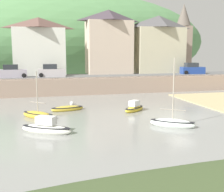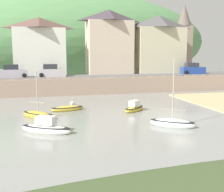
{
  "view_description": "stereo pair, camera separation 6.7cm",
  "coord_description": "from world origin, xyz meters",
  "px_view_note": "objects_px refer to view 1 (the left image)",
  "views": [
    {
      "loc": [
        -12.85,
        -23.54,
        6.02
      ],
      "look_at": [
        -6.19,
        2.31,
        1.9
      ],
      "focal_mm": 44.62,
      "sensor_mm": 36.0,
      "label": 1
    },
    {
      "loc": [
        -12.78,
        -23.55,
        6.02
      ],
      "look_at": [
        -6.19,
        2.31,
        1.9
      ],
      "focal_mm": 44.62,
      "sensor_mm": 36.0,
      "label": 2
    }
  ],
  "objects_px": {
    "church_with_spire": "(183,37)",
    "dinghy_open_wooden": "(172,123)",
    "sailboat_tall_mast": "(46,128)",
    "parked_car_near_slipway": "(12,72)",
    "mooring_buoy": "(72,103)",
    "parked_car_by_wall": "(52,71)",
    "waterfront_building_right": "(158,44)",
    "rowboat_small_beached": "(134,108)",
    "waterfront_building_left": "(39,46)",
    "sailboat_far_left": "(67,109)",
    "fishing_boat_green": "(38,115)",
    "parked_car_end_of_row": "(192,69)",
    "waterfront_building_centre": "(109,42)"
  },
  "relations": [
    {
      "from": "waterfront_building_right",
      "to": "sailboat_far_left",
      "type": "xyz_separation_m",
      "value": [
        -18.83,
        -19.53,
        -7.5
      ]
    },
    {
      "from": "mooring_buoy",
      "to": "sailboat_tall_mast",
      "type": "bearing_deg",
      "value": -105.95
    },
    {
      "from": "waterfront_building_right",
      "to": "rowboat_small_beached",
      "type": "xyz_separation_m",
      "value": [
        -12.04,
        -21.54,
        -7.4
      ]
    },
    {
      "from": "waterfront_building_centre",
      "to": "parked_car_by_wall",
      "type": "xyz_separation_m",
      "value": [
        -10.27,
        -4.5,
        -4.84
      ]
    },
    {
      "from": "fishing_boat_green",
      "to": "parked_car_near_slipway",
      "type": "xyz_separation_m",
      "value": [
        -3.72,
        17.71,
        2.94
      ]
    },
    {
      "from": "church_with_spire",
      "to": "parked_car_near_slipway",
      "type": "distance_m",
      "value": 34.37
    },
    {
      "from": "waterfront_building_centre",
      "to": "parked_car_end_of_row",
      "type": "distance_m",
      "value": 15.58
    },
    {
      "from": "waterfront_building_centre",
      "to": "waterfront_building_right",
      "type": "relative_size",
      "value": 1.07
    },
    {
      "from": "waterfront_building_left",
      "to": "fishing_boat_green",
      "type": "bearing_deg",
      "value": -90.99
    },
    {
      "from": "fishing_boat_green",
      "to": "parked_car_end_of_row",
      "type": "bearing_deg",
      "value": 77.91
    },
    {
      "from": "parked_car_end_of_row",
      "to": "mooring_buoy",
      "type": "bearing_deg",
      "value": -146.03
    },
    {
      "from": "fishing_boat_green",
      "to": "mooring_buoy",
      "type": "height_order",
      "value": "fishing_boat_green"
    },
    {
      "from": "waterfront_building_right",
      "to": "parked_car_end_of_row",
      "type": "xyz_separation_m",
      "value": [
        4.6,
        -4.5,
        -4.5
      ]
    },
    {
      "from": "waterfront_building_left",
      "to": "fishing_boat_green",
      "type": "relative_size",
      "value": 2.08
    },
    {
      "from": "dinghy_open_wooden",
      "to": "mooring_buoy",
      "type": "xyz_separation_m",
      "value": [
        -6.95,
        12.02,
        -0.14
      ]
    },
    {
      "from": "waterfront_building_left",
      "to": "fishing_boat_green",
      "type": "distance_m",
      "value": 23.28
    },
    {
      "from": "dinghy_open_wooden",
      "to": "parked_car_end_of_row",
      "type": "relative_size",
      "value": 1.37
    },
    {
      "from": "parked_car_end_of_row",
      "to": "sailboat_far_left",
      "type": "bearing_deg",
      "value": -140.9
    },
    {
      "from": "church_with_spire",
      "to": "dinghy_open_wooden",
      "type": "height_order",
      "value": "church_with_spire"
    },
    {
      "from": "parked_car_by_wall",
      "to": "mooring_buoy",
      "type": "xyz_separation_m",
      "value": [
        1.79,
        -11.78,
        -3.05
      ]
    },
    {
      "from": "parked_car_near_slipway",
      "to": "mooring_buoy",
      "type": "distance_m",
      "value": 14.33
    },
    {
      "from": "waterfront_building_right",
      "to": "parked_car_by_wall",
      "type": "xyz_separation_m",
      "value": [
        -19.78,
        -4.5,
        -4.5
      ]
    },
    {
      "from": "dinghy_open_wooden",
      "to": "parked_car_by_wall",
      "type": "xyz_separation_m",
      "value": [
        -8.74,
        23.8,
        2.91
      ]
    },
    {
      "from": "parked_car_by_wall",
      "to": "waterfront_building_centre",
      "type": "bearing_deg",
      "value": 26.75
    },
    {
      "from": "waterfront_building_centre",
      "to": "sailboat_far_left",
      "type": "distance_m",
      "value": 23.02
    },
    {
      "from": "parked_car_end_of_row",
      "to": "mooring_buoy",
      "type": "xyz_separation_m",
      "value": [
        -22.59,
        -11.78,
        -3.05
      ]
    },
    {
      "from": "dinghy_open_wooden",
      "to": "parked_car_by_wall",
      "type": "distance_m",
      "value": 25.52
    },
    {
      "from": "sailboat_tall_mast",
      "to": "parked_car_near_slipway",
      "type": "xyz_separation_m",
      "value": [
        -4.37,
        23.0,
        2.85
      ]
    },
    {
      "from": "rowboat_small_beached",
      "to": "waterfront_building_left",
      "type": "bearing_deg",
      "value": 74.3
    },
    {
      "from": "sailboat_far_left",
      "to": "waterfront_building_centre",
      "type": "bearing_deg",
      "value": 53.07
    },
    {
      "from": "waterfront_building_left",
      "to": "sailboat_far_left",
      "type": "bearing_deg",
      "value": -82.36
    },
    {
      "from": "sailboat_far_left",
      "to": "parked_car_end_of_row",
      "type": "height_order",
      "value": "parked_car_end_of_row"
    },
    {
      "from": "waterfront_building_right",
      "to": "mooring_buoy",
      "type": "xyz_separation_m",
      "value": [
        -17.99,
        -16.28,
        -7.55
      ]
    },
    {
      "from": "waterfront_building_centre",
      "to": "parked_car_by_wall",
      "type": "distance_m",
      "value": 12.21
    },
    {
      "from": "parked_car_end_of_row",
      "to": "sailboat_tall_mast",
      "type": "bearing_deg",
      "value": -131.85
    },
    {
      "from": "waterfront_building_centre",
      "to": "dinghy_open_wooden",
      "type": "height_order",
      "value": "waterfront_building_centre"
    },
    {
      "from": "waterfront_building_right",
      "to": "sailboat_far_left",
      "type": "height_order",
      "value": "waterfront_building_right"
    },
    {
      "from": "parked_car_by_wall",
      "to": "church_with_spire",
      "type": "bearing_deg",
      "value": 20.59
    },
    {
      "from": "waterfront_building_centre",
      "to": "rowboat_small_beached",
      "type": "xyz_separation_m",
      "value": [
        -2.53,
        -21.54,
        -7.74
      ]
    },
    {
      "from": "waterfront_building_right",
      "to": "sailboat_far_left",
      "type": "relative_size",
      "value": 2.86
    },
    {
      "from": "rowboat_small_beached",
      "to": "parked_car_by_wall",
      "type": "distance_m",
      "value": 18.93
    },
    {
      "from": "waterfront_building_right",
      "to": "parked_car_near_slipway",
      "type": "relative_size",
      "value": 2.48
    },
    {
      "from": "parked_car_end_of_row",
      "to": "parked_car_by_wall",
      "type": "bearing_deg",
      "value": -173.57
    },
    {
      "from": "waterfront_building_right",
      "to": "church_with_spire",
      "type": "relative_size",
      "value": 0.77
    },
    {
      "from": "waterfront_building_right",
      "to": "rowboat_small_beached",
      "type": "bearing_deg",
      "value": -119.21
    },
    {
      "from": "waterfront_building_right",
      "to": "parked_car_end_of_row",
      "type": "bearing_deg",
      "value": -44.35
    },
    {
      "from": "mooring_buoy",
      "to": "dinghy_open_wooden",
      "type": "bearing_deg",
      "value": -59.96
    },
    {
      "from": "waterfront_building_right",
      "to": "parked_car_near_slipway",
      "type": "bearing_deg",
      "value": -170.01
    },
    {
      "from": "rowboat_small_beached",
      "to": "parked_car_near_slipway",
      "type": "relative_size",
      "value": 0.73
    },
    {
      "from": "parked_car_near_slipway",
      "to": "rowboat_small_beached",
      "type": "bearing_deg",
      "value": -55.6
    }
  ]
}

